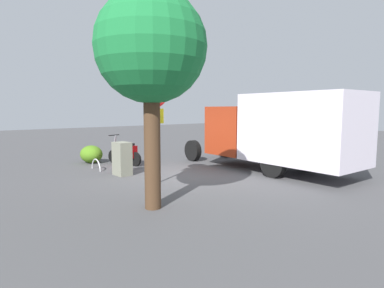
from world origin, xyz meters
name	(u,v)px	position (x,y,z in m)	size (l,w,h in m)	color
ground_plane	(173,175)	(0.00, 0.00, 0.00)	(60.00, 60.00, 0.00)	#474749
box_truck_near	(278,129)	(-1.78, -3.34, 1.56)	(7.16, 2.36, 2.78)	black
motorcycle	(125,152)	(2.97, 0.29, 0.52)	(1.77, 0.75, 1.20)	black
stop_sign	(157,116)	(-0.61, 1.03, 2.04)	(0.71, 0.33, 3.07)	#9E9EA3
street_tree	(151,49)	(-2.65, 2.46, 3.54)	(2.45, 2.45, 4.82)	#47301E
utility_cabinet	(122,159)	(1.14, 1.32, 0.57)	(0.61, 0.45, 1.14)	slate
bike_rack_hoop	(96,170)	(2.61, 1.65, 0.00)	(0.85, 0.85, 0.05)	#B7B7BC
shrub_near_sign	(91,154)	(4.26, 1.17, 0.37)	(1.08, 0.88, 0.73)	#49771B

